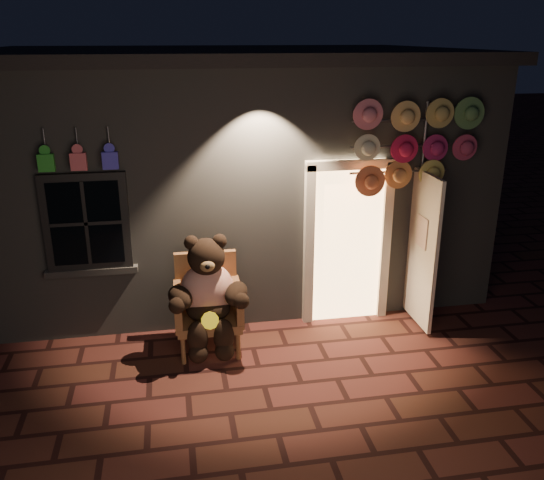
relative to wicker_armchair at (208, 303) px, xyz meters
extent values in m
plane|color=#50221E|center=(0.53, -1.03, -0.58)|extent=(60.00, 60.00, 0.00)
cube|color=slate|center=(0.53, 2.97, 1.07)|extent=(7.00, 5.00, 3.30)
cube|color=black|center=(0.53, 2.97, 2.80)|extent=(7.30, 5.30, 0.16)
cube|color=black|center=(-1.37, 0.43, 0.97)|extent=(1.00, 0.10, 1.20)
cube|color=black|center=(-1.37, 0.40, 0.97)|extent=(0.82, 0.06, 1.02)
cube|color=slate|center=(-1.37, 0.43, 0.34)|extent=(1.10, 0.14, 0.08)
cube|color=#FFBE72|center=(1.88, 0.45, 0.47)|extent=(0.92, 0.10, 2.10)
cube|color=beige|center=(1.36, 0.41, 0.47)|extent=(0.12, 0.12, 2.20)
cube|color=beige|center=(2.40, 0.41, 0.47)|extent=(0.12, 0.12, 2.20)
cube|color=beige|center=(1.88, 0.41, 1.55)|extent=(1.16, 0.12, 0.12)
cube|color=beige|center=(2.78, 0.07, 0.47)|extent=(0.05, 0.80, 2.00)
cube|color=green|center=(-1.72, 0.35, 1.72)|extent=(0.18, 0.07, 0.20)
cylinder|color=#59595E|center=(-1.72, 0.41, 1.97)|extent=(0.02, 0.02, 0.25)
cube|color=#CC545D|center=(-1.37, 0.35, 1.72)|extent=(0.18, 0.07, 0.20)
cylinder|color=#59595E|center=(-1.37, 0.41, 1.97)|extent=(0.02, 0.02, 0.25)
cube|color=#3D37C1|center=(-1.02, 0.35, 1.72)|extent=(0.18, 0.07, 0.20)
cylinder|color=#59595E|center=(-1.02, 0.41, 1.97)|extent=(0.02, 0.02, 0.25)
cube|color=olive|center=(0.00, -0.09, -0.18)|extent=(0.76, 0.71, 0.11)
cube|color=olive|center=(0.00, 0.23, 0.20)|extent=(0.76, 0.10, 0.76)
cube|color=olive|center=(-0.36, -0.11, 0.04)|extent=(0.09, 0.65, 0.43)
cube|color=olive|center=(0.35, -0.12, 0.04)|extent=(0.09, 0.65, 0.43)
cylinder|color=olive|center=(-0.33, -0.39, -0.40)|extent=(0.05, 0.05, 0.35)
cylinder|color=olive|center=(0.32, -0.40, -0.40)|extent=(0.05, 0.05, 0.35)
cylinder|color=olive|center=(-0.32, 0.21, -0.40)|extent=(0.05, 0.05, 0.35)
cylinder|color=olive|center=(0.33, 0.20, -0.40)|extent=(0.05, 0.05, 0.35)
ellipsoid|color=#BB3213|center=(0.00, -0.05, 0.19)|extent=(0.66, 0.53, 0.68)
ellipsoid|color=black|center=(0.00, -0.13, -0.01)|extent=(0.54, 0.46, 0.32)
sphere|color=black|center=(0.00, -0.10, 0.64)|extent=(0.45, 0.45, 0.44)
sphere|color=black|center=(-0.16, -0.07, 0.82)|extent=(0.17, 0.17, 0.17)
sphere|color=black|center=(0.16, -0.07, 0.82)|extent=(0.17, 0.17, 0.17)
ellipsoid|color=olive|center=(0.00, -0.30, 0.60)|extent=(0.17, 0.12, 0.14)
ellipsoid|color=black|center=(-0.33, -0.26, 0.22)|extent=(0.38, 0.51, 0.25)
ellipsoid|color=black|center=(0.32, -0.27, 0.22)|extent=(0.39, 0.51, 0.25)
ellipsoid|color=black|center=(-0.16, -0.41, -0.24)|extent=(0.25, 0.25, 0.42)
ellipsoid|color=black|center=(0.15, -0.42, -0.24)|extent=(0.25, 0.25, 0.42)
sphere|color=black|center=(-0.16, -0.47, -0.41)|extent=(0.23, 0.23, 0.23)
sphere|color=black|center=(0.15, -0.48, -0.41)|extent=(0.23, 0.23, 0.23)
cylinder|color=yellow|center=(0.00, -0.42, -0.03)|extent=(0.21, 0.09, 0.20)
cylinder|color=#59595E|center=(2.80, 0.35, 0.87)|extent=(0.04, 0.04, 2.89)
cylinder|color=#59595E|center=(2.48, 0.33, 2.10)|extent=(1.28, 0.03, 0.03)
cylinder|color=#59595E|center=(2.48, 0.33, 1.78)|extent=(1.28, 0.03, 0.03)
cylinder|color=#59595E|center=(2.48, 0.33, 1.46)|extent=(1.28, 0.03, 0.03)
cylinder|color=#C16778|center=(2.03, 0.27, 2.15)|extent=(0.36, 0.11, 0.37)
cylinder|color=tan|center=(2.46, 0.24, 2.15)|extent=(0.36, 0.11, 0.37)
cylinder|color=tan|center=(2.88, 0.21, 2.15)|extent=(0.36, 0.11, 0.37)
cylinder|color=#53844B|center=(3.31, 0.27, 2.15)|extent=(0.36, 0.11, 0.37)
cylinder|color=beige|center=(2.03, 0.24, 1.78)|extent=(0.36, 0.11, 0.37)
cylinder|color=#C41845|center=(2.46, 0.21, 1.78)|extent=(0.36, 0.11, 0.37)
cylinder|color=#A4205C|center=(2.88, 0.27, 1.78)|extent=(0.36, 0.11, 0.37)
cylinder|color=#BC3B5F|center=(3.31, 0.24, 1.78)|extent=(0.36, 0.11, 0.37)
cylinder|color=#E97648|center=(2.03, 0.21, 1.40)|extent=(0.36, 0.11, 0.37)
cylinder|color=#C07F47|center=(2.46, 0.27, 1.40)|extent=(0.36, 0.11, 0.37)
cylinder|color=#D6C95E|center=(2.88, 0.24, 1.40)|extent=(0.36, 0.11, 0.37)
camera|label=1|loc=(-0.35, -6.38, 3.08)|focal=38.00mm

